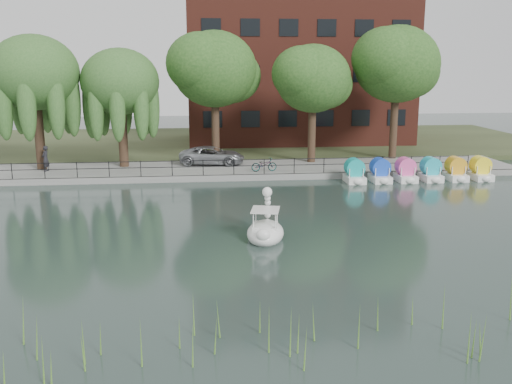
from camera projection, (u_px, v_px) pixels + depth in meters
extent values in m
plane|color=#344642|center=(254.00, 242.00, 24.58)|extent=(120.00, 120.00, 0.00)
cube|color=gray|center=(231.00, 170.00, 40.05)|extent=(40.00, 6.00, 0.40)
cube|color=gray|center=(234.00, 178.00, 37.19)|extent=(40.00, 0.25, 0.40)
cube|color=#47512D|center=(222.00, 143.00, 53.63)|extent=(60.00, 22.00, 0.36)
cylinder|color=black|center=(234.00, 160.00, 37.12)|extent=(32.00, 0.04, 0.04)
cylinder|color=black|center=(234.00, 166.00, 37.21)|extent=(32.00, 0.04, 0.04)
cylinder|color=black|center=(234.00, 167.00, 37.22)|extent=(0.05, 0.05, 1.00)
cube|color=#4C1E16|center=(297.00, 42.00, 52.28)|extent=(20.00, 10.00, 18.00)
cylinder|color=#473323|center=(40.00, 139.00, 38.71)|extent=(0.60, 0.60, 4.20)
ellipsoid|color=#4C7837|center=(34.00, 72.00, 37.73)|extent=(5.88, 5.88, 5.00)
cylinder|color=#473323|center=(123.00, 140.00, 39.79)|extent=(0.60, 0.60, 3.80)
ellipsoid|color=#4C7837|center=(120.00, 81.00, 38.90)|extent=(5.32, 5.32, 4.52)
cylinder|color=#473323|center=(216.00, 132.00, 41.34)|extent=(0.60, 0.60, 4.50)
ellipsoid|color=#49752C|center=(215.00, 69.00, 40.35)|extent=(6.00, 6.00, 5.10)
cylinder|color=#473323|center=(312.00, 134.00, 41.61)|extent=(0.60, 0.60, 4.05)
ellipsoid|color=#49752C|center=(313.00, 79.00, 40.72)|extent=(5.40, 5.40, 4.59)
cylinder|color=#473323|center=(394.00, 127.00, 43.16)|extent=(0.60, 0.60, 4.72)
ellipsoid|color=#49752C|center=(397.00, 64.00, 42.12)|extent=(6.30, 6.30, 5.36)
imported|color=gray|center=(212.00, 154.00, 40.84)|extent=(3.23, 5.62, 1.48)
imported|color=gray|center=(264.00, 164.00, 38.28)|extent=(0.76, 1.77, 1.00)
imported|color=black|center=(45.00, 157.00, 38.15)|extent=(0.64, 0.81, 1.98)
ellipsoid|color=white|center=(265.00, 233.00, 24.90)|extent=(2.09, 2.82, 0.57)
cube|color=white|center=(265.00, 228.00, 24.75)|extent=(1.25, 1.32, 0.28)
cube|color=white|center=(265.00, 210.00, 24.62)|extent=(1.42, 1.49, 0.06)
ellipsoid|color=white|center=(263.00, 235.00, 23.80)|extent=(0.68, 0.57, 0.53)
sphere|color=white|center=(267.00, 192.00, 25.36)|extent=(0.45, 0.45, 0.45)
cone|color=black|center=(268.00, 191.00, 25.66)|extent=(0.24, 0.28, 0.19)
cylinder|color=yellow|center=(268.00, 192.00, 25.53)|extent=(0.26, 0.14, 0.25)
cube|color=white|center=(354.00, 179.00, 36.73)|extent=(1.15, 1.70, 0.44)
cylinder|color=#15A1A0|center=(354.00, 168.00, 36.66)|extent=(0.90, 1.20, 0.90)
cube|color=white|center=(380.00, 178.00, 36.90)|extent=(1.15, 1.70, 0.44)
cylinder|color=blue|center=(380.00, 167.00, 36.83)|extent=(0.90, 1.20, 0.90)
cube|color=white|center=(405.00, 178.00, 37.07)|extent=(1.15, 1.70, 0.44)
cylinder|color=#EC50A1|center=(406.00, 167.00, 37.01)|extent=(0.90, 1.20, 0.90)
cube|color=white|center=(431.00, 177.00, 37.24)|extent=(1.15, 1.70, 0.44)
cylinder|color=#22AABD|center=(431.00, 166.00, 37.18)|extent=(0.90, 1.20, 0.90)
cube|color=white|center=(455.00, 177.00, 37.41)|extent=(1.15, 1.70, 0.44)
cylinder|color=gold|center=(456.00, 166.00, 37.35)|extent=(0.90, 1.20, 0.90)
cube|color=white|center=(480.00, 176.00, 37.58)|extent=(1.15, 1.70, 0.44)
cylinder|color=yellow|center=(480.00, 165.00, 37.52)|extent=(0.90, 1.20, 0.90)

